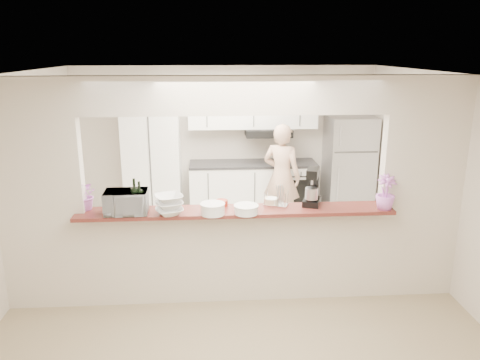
{
  "coord_description": "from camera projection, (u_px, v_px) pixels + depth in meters",
  "views": [
    {
      "loc": [
        -0.28,
        -4.8,
        2.75
      ],
      "look_at": [
        0.07,
        0.3,
        1.32
      ],
      "focal_mm": 35.0,
      "sensor_mm": 36.0,
      "label": 1
    }
  ],
  "objects": [
    {
      "name": "floor",
      "position": [
        236.0,
        297.0,
        5.38
      ],
      "size": [
        6.0,
        6.0,
        0.0
      ],
      "primitive_type": "plane",
      "color": "#9B8A69",
      "rests_on": "ground"
    },
    {
      "name": "tile_overlay",
      "position": [
        230.0,
        243.0,
        6.86
      ],
      "size": [
        5.0,
        2.9,
        0.01
      ],
      "primitive_type": "cube",
      "color": "beige",
      "rests_on": "floor"
    },
    {
      "name": "partition",
      "position": [
        235.0,
        173.0,
        4.98
      ],
      "size": [
        5.0,
        0.15,
        2.5
      ],
      "color": "beige",
      "rests_on": "floor"
    },
    {
      "name": "bar_counter",
      "position": [
        236.0,
        251.0,
        5.22
      ],
      "size": [
        3.4,
        0.38,
        1.09
      ],
      "color": "beige",
      "rests_on": "floor"
    },
    {
      "name": "kitchen_cabinets",
      "position": [
        215.0,
        161.0,
        7.72
      ],
      "size": [
        3.15,
        0.62,
        2.25
      ],
      "color": "white",
      "rests_on": "floor"
    },
    {
      "name": "refrigerator",
      "position": [
        348.0,
        167.0,
        7.83
      ],
      "size": [
        0.75,
        0.7,
        1.7
      ],
      "primitive_type": "cube",
      "color": "#A09FA4",
      "rests_on": "floor"
    },
    {
      "name": "flower_left",
      "position": [
        86.0,
        195.0,
        4.98
      ],
      "size": [
        0.34,
        0.32,
        0.33
      ],
      "primitive_type": "imported",
      "rotation": [
        0.0,
        0.0,
        -0.23
      ],
      "color": "#EB7CE2",
      "rests_on": "bar_counter"
    },
    {
      "name": "wine_bottle_a",
      "position": [
        135.0,
        201.0,
        4.83
      ],
      "size": [
        0.08,
        0.08,
        0.39
      ],
      "color": "black",
      "rests_on": "bar_counter"
    },
    {
      "name": "wine_bottle_b",
      "position": [
        140.0,
        202.0,
        4.83
      ],
      "size": [
        0.07,
        0.07,
        0.36
      ],
      "color": "black",
      "rests_on": "bar_counter"
    },
    {
      "name": "toaster_oven",
      "position": [
        126.0,
        202.0,
        4.88
      ],
      "size": [
        0.45,
        0.31,
        0.24
      ],
      "primitive_type": "imported",
      "rotation": [
        0.0,
        0.0,
        0.03
      ],
      "color": "#AAAAAF",
      "rests_on": "bar_counter"
    },
    {
      "name": "serving_bowls",
      "position": [
        169.0,
        205.0,
        4.84
      ],
      "size": [
        0.36,
        0.36,
        0.21
      ],
      "primitive_type": "imported",
      "rotation": [
        0.0,
        0.0,
        0.35
      ],
      "color": "silver",
      "rests_on": "bar_counter"
    },
    {
      "name": "plate_stack_a",
      "position": [
        213.0,
        209.0,
        4.87
      ],
      "size": [
        0.26,
        0.26,
        0.12
      ],
      "color": "white",
      "rests_on": "bar_counter"
    },
    {
      "name": "plate_stack_b",
      "position": [
        246.0,
        209.0,
        4.89
      ],
      "size": [
        0.26,
        0.26,
        0.09
      ],
      "color": "white",
      "rests_on": "bar_counter"
    },
    {
      "name": "red_bowl",
      "position": [
        222.0,
        203.0,
        5.14
      ],
      "size": [
        0.14,
        0.14,
        0.06
      ],
      "primitive_type": "cylinder",
      "color": "maroon",
      "rests_on": "bar_counter"
    },
    {
      "name": "tan_bowl",
      "position": [
        271.0,
        201.0,
        5.17
      ],
      "size": [
        0.16,
        0.16,
        0.08
      ],
      "primitive_type": "cylinder",
      "color": "#CAB78F",
      "rests_on": "bar_counter"
    },
    {
      "name": "utensil_caddy",
      "position": [
        276.0,
        197.0,
        5.13
      ],
      "size": [
        0.29,
        0.23,
        0.24
      ],
      "color": "silver",
      "rests_on": "bar_counter"
    },
    {
      "name": "stand_mixer",
      "position": [
        313.0,
        188.0,
        5.15
      ],
      "size": [
        0.26,
        0.32,
        0.41
      ],
      "color": "black",
      "rests_on": "bar_counter"
    },
    {
      "name": "flower_right",
      "position": [
        386.0,
        192.0,
        4.99
      ],
      "size": [
        0.22,
        0.22,
        0.38
      ],
      "primitive_type": "imported",
      "rotation": [
        0.0,
        0.0,
        0.06
      ],
      "color": "#B866BE",
      "rests_on": "bar_counter"
    },
    {
      "name": "person",
      "position": [
        282.0,
        177.0,
        7.26
      ],
      "size": [
        0.72,
        0.66,
        1.66
      ],
      "primitive_type": "imported",
      "rotation": [
        0.0,
        0.0,
        2.59
      ],
      "color": "tan",
      "rests_on": "floor"
    }
  ]
}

